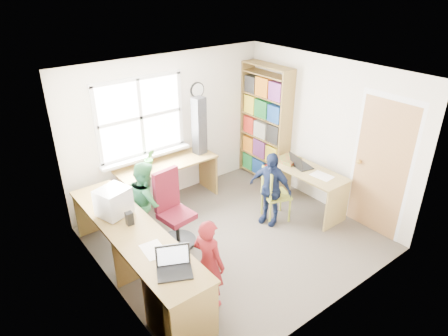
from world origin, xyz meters
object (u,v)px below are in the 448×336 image
at_px(person_green, 147,202).
at_px(person_navy, 270,188).
at_px(bookshelf, 265,127).
at_px(right_desk, 308,182).
at_px(swivel_chair, 173,213).
at_px(person_red, 209,263).
at_px(wooden_chair, 273,192).
at_px(cd_tower, 199,126).
at_px(l_desk, 164,259).
at_px(laptop_left, 174,265).
at_px(potted_plant, 149,159).
at_px(crt_monitor, 113,202).
at_px(laptop_right, 300,164).

bearing_deg(person_green, person_navy, -93.37).
bearing_deg(bookshelf, right_desk, -100.55).
relative_size(swivel_chair, person_green, 0.90).
relative_size(person_red, person_green, 0.93).
distance_m(person_green, person_navy, 1.82).
relative_size(wooden_chair, cd_tower, 0.91).
height_order(l_desk, person_green, person_green).
relative_size(laptop_left, cd_tower, 0.47).
bearing_deg(person_red, l_desk, 14.85).
height_order(swivel_chair, laptop_left, swivel_chair).
xyz_separation_m(right_desk, bookshelf, (0.24, 1.28, 0.49)).
bearing_deg(right_desk, person_red, -164.39).
xyz_separation_m(l_desk, person_green, (0.34, 1.04, 0.16)).
relative_size(potted_plant, person_green, 0.26).
height_order(crt_monitor, cd_tower, cd_tower).
height_order(right_desk, laptop_right, laptop_right).
xyz_separation_m(right_desk, person_green, (-2.38, 0.86, 0.10)).
bearing_deg(right_desk, crt_monitor, 167.76).
xyz_separation_m(swivel_chair, wooden_chair, (1.50, -0.44, -0.00)).
height_order(l_desk, right_desk, l_desk).
bearing_deg(l_desk, person_red, -59.39).
xyz_separation_m(right_desk, potted_plant, (-1.95, 1.53, 0.39)).
bearing_deg(laptop_left, bookshelf, 58.76).
bearing_deg(right_desk, l_desk, -176.19).
bearing_deg(crt_monitor, person_green, 4.51).
bearing_deg(crt_monitor, laptop_right, -26.37).
relative_size(bookshelf, potted_plant, 6.70).
xyz_separation_m(cd_tower, potted_plant, (-0.94, 0.01, -0.32)).
bearing_deg(cd_tower, person_red, -130.38).
bearing_deg(laptop_left, person_red, 30.66).
height_order(l_desk, person_navy, person_navy).
xyz_separation_m(wooden_chair, laptop_right, (0.61, 0.04, 0.29)).
xyz_separation_m(wooden_chair, person_red, (-1.80, -0.83, 0.10)).
xyz_separation_m(person_red, person_green, (0.04, 1.54, 0.04)).
relative_size(potted_plant, person_red, 0.27).
xyz_separation_m(crt_monitor, cd_tower, (1.92, 0.89, 0.30)).
xyz_separation_m(laptop_right, person_navy, (-0.69, -0.07, -0.17)).
relative_size(right_desk, bookshelf, 0.58).
distance_m(right_desk, wooden_chair, 0.65).
bearing_deg(bookshelf, person_navy, -129.23).
distance_m(right_desk, person_red, 2.52).
xyz_separation_m(swivel_chair, crt_monitor, (-0.81, 0.04, 0.46)).
relative_size(right_desk, swivel_chair, 1.12).
relative_size(right_desk, laptop_right, 3.20).
bearing_deg(bookshelf, cd_tower, 169.17).
relative_size(crt_monitor, laptop_left, 1.00).
bearing_deg(potted_plant, right_desk, -38.14).
relative_size(laptop_left, person_green, 0.37).
bearing_deg(laptop_right, crt_monitor, 93.96).
xyz_separation_m(laptop_left, laptop_right, (2.87, 0.90, -0.05)).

